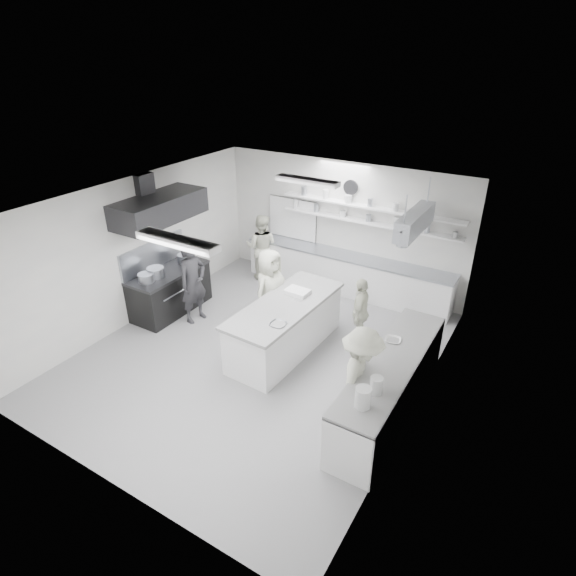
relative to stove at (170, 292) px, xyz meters
The scene contains 27 objects.
floor 2.67m from the stove, ahead, with size 6.00×7.00×0.02m, color gray.
ceiling 3.67m from the stove, ahead, with size 6.00×7.00×0.02m, color white.
wall_back 4.18m from the stove, 50.01° to the left, with size 6.00×0.04×3.00m, color silver.
wall_front 4.80m from the stove, 56.31° to the right, with size 6.00×0.04×3.00m, color silver.
wall_left 1.19m from the stove, 135.00° to the right, with size 0.04×7.00×3.00m, color silver.
wall_right 5.71m from the stove, ahead, with size 0.04×7.00×3.00m, color silver.
stove is the anchor object (origin of this frame).
exhaust_hood 1.90m from the stove, 90.00° to the right, with size 0.85×2.00×0.50m, color #252527.
back_counter 4.03m from the stove, 43.99° to the left, with size 5.00×0.60×0.92m, color white.
shelf_lower 4.63m from the stove, 41.99° to the left, with size 4.20×0.26×0.04m, color white.
shelf_upper 4.74m from the stove, 41.99° to the left, with size 4.20×0.26×0.04m, color white.
pass_through_window 3.49m from the stove, 67.12° to the left, with size 1.30×0.04×1.00m, color black.
wall_clock 4.60m from the stove, 47.54° to the left, with size 0.32×0.32×0.05m, color white.
right_counter 5.28m from the stove, ahead, with size 0.74×3.30×0.94m, color white.
pot_rack 5.35m from the stove, 23.50° to the left, with size 0.30×1.60×0.40m, color #9FA4AD.
light_fixture_front 4.22m from the stove, 40.24° to the right, with size 1.30×0.25×0.10m, color white.
light_fixture_rear 3.86m from the stove, 28.30° to the left, with size 1.30×0.25×0.10m, color white.
prep_island 2.94m from the stove, ahead, with size 0.97×2.60×0.96m, color white.
stove_pot 0.68m from the stove, 90.00° to the right, with size 0.35×0.35×0.26m, color #9FA4AD.
cook_stove 0.85m from the stove, ahead, with size 0.64×0.42×1.76m, color #262528.
cook_back 2.57m from the stove, 71.54° to the left, with size 0.80×0.62×1.65m, color beige.
cook_island_left 2.36m from the stove, 13.63° to the left, with size 0.85×0.55×1.73m, color beige.
cook_island_right 4.18m from the stove, 12.92° to the left, with size 0.83×0.35×1.42m, color beige.
cook_right 5.08m from the stove, 12.68° to the right, with size 1.10×0.63×1.70m, color beige.
bowl_island_a 3.32m from the stove, 11.66° to the right, with size 0.29×0.29×0.07m, color #9FA4AD.
bowl_island_b 3.13m from the stove, ahead, with size 0.18×0.18×0.06m, color white.
bowl_right 5.09m from the stove, ahead, with size 0.26×0.26×0.06m, color white.
Camera 1 is at (4.30, -6.08, 5.31)m, focal length 29.45 mm.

